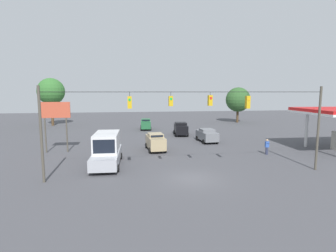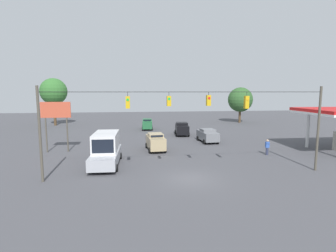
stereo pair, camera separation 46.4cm
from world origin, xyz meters
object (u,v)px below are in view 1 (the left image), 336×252
(traffic_cone_second, at_px, (107,155))
(traffic_cone_fourth, at_px, (111,145))
(sedan_green_withflow_deep, at_px, (146,124))
(traffic_cone_nearest, at_px, (104,162))
(sedan_black_oncoming_deep, at_px, (181,129))
(tree_horizon_left, at_px, (51,92))
(overhead_signal_span, at_px, (191,118))
(box_truck_silver_parked_shoulder, at_px, (107,149))
(sedan_tan_withflow_mid, at_px, (155,142))
(tree_horizon_right, at_px, (238,100))
(traffic_cone_fifth, at_px, (112,140))
(sedan_grey_oncoming_far, at_px, (207,135))
(traffic_cone_third, at_px, (109,149))
(pedestrian, at_px, (267,147))
(roadside_billboard, at_px, (55,116))

(traffic_cone_second, bearing_deg, traffic_cone_fourth, -89.92)
(sedan_green_withflow_deep, height_order, traffic_cone_nearest, sedan_green_withflow_deep)
(sedan_black_oncoming_deep, height_order, tree_horizon_left, tree_horizon_left)
(overhead_signal_span, height_order, box_truck_silver_parked_shoulder, overhead_signal_span)
(sedan_tan_withflow_mid, relative_size, tree_horizon_right, 0.56)
(sedan_green_withflow_deep, bearing_deg, tree_horizon_left, -24.06)
(sedan_green_withflow_deep, height_order, traffic_cone_fifth, sedan_green_withflow_deep)
(sedan_green_withflow_deep, distance_m, traffic_cone_fifth, 12.68)
(sedan_grey_oncoming_far, distance_m, tree_horizon_right, 25.51)
(traffic_cone_second, bearing_deg, sedan_green_withflow_deep, -104.51)
(sedan_green_withflow_deep, bearing_deg, traffic_cone_third, 72.87)
(traffic_cone_fourth, relative_size, traffic_cone_fifth, 1.00)
(sedan_grey_oncoming_far, relative_size, traffic_cone_nearest, 7.69)
(box_truck_silver_parked_shoulder, bearing_deg, tree_horizon_left, -66.61)
(sedan_green_withflow_deep, height_order, sedan_black_oncoming_deep, sedan_black_oncoming_deep)
(sedan_grey_oncoming_far, relative_size, traffic_cone_second, 7.69)
(tree_horizon_right, bearing_deg, traffic_cone_third, 43.87)
(traffic_cone_second, relative_size, pedestrian, 0.33)
(traffic_cone_fourth, height_order, roadside_billboard, roadside_billboard)
(traffic_cone_fourth, xyz_separation_m, traffic_cone_fifth, (0.06, -3.06, 0.00))
(overhead_signal_span, relative_size, box_truck_silver_parked_shoulder, 3.40)
(sedan_black_oncoming_deep, bearing_deg, sedan_grey_oncoming_far, 111.93)
(overhead_signal_span, distance_m, tree_horizon_left, 40.79)
(overhead_signal_span, distance_m, sedan_grey_oncoming_far, 15.40)
(sedan_green_withflow_deep, bearing_deg, sedan_tan_withflow_mid, 90.40)
(traffic_cone_second, height_order, pedestrian, pedestrian)
(traffic_cone_third, xyz_separation_m, pedestrian, (-17.30, 4.00, 0.58))
(traffic_cone_third, bearing_deg, traffic_cone_fifth, -89.94)
(traffic_cone_nearest, distance_m, tree_horizon_left, 34.24)
(pedestrian, bearing_deg, traffic_cone_third, -13.02)
(traffic_cone_second, relative_size, traffic_cone_third, 1.00)
(sedan_grey_oncoming_far, distance_m, traffic_cone_second, 14.59)
(box_truck_silver_parked_shoulder, height_order, traffic_cone_fifth, box_truck_silver_parked_shoulder)
(sedan_grey_oncoming_far, relative_size, traffic_cone_fifth, 7.69)
(sedan_grey_oncoming_far, bearing_deg, traffic_cone_nearest, 36.69)
(traffic_cone_third, height_order, traffic_cone_fourth, same)
(overhead_signal_span, relative_size, sedan_black_oncoming_deep, 5.16)
(box_truck_silver_parked_shoulder, height_order, traffic_cone_second, box_truck_silver_parked_shoulder)
(sedan_green_withflow_deep, xyz_separation_m, sedan_tan_withflow_mid, (-0.12, 17.27, 0.03))
(sedan_grey_oncoming_far, bearing_deg, overhead_signal_span, 68.31)
(traffic_cone_second, height_order, traffic_cone_fifth, same)
(traffic_cone_second, height_order, roadside_billboard, roadside_billboard)
(sedan_black_oncoming_deep, height_order, box_truck_silver_parked_shoulder, box_truck_silver_parked_shoulder)
(traffic_cone_fourth, bearing_deg, pedestrian, 159.32)
(sedan_grey_oncoming_far, relative_size, box_truck_silver_parked_shoulder, 0.64)
(overhead_signal_span, distance_m, traffic_cone_fourth, 15.09)
(sedan_grey_oncoming_far, distance_m, traffic_cone_fourth, 12.91)
(roadside_billboard, xyz_separation_m, tree_horizon_left, (7.31, -24.86, 2.68))
(sedan_tan_withflow_mid, relative_size, tree_horizon_left, 0.46)
(sedan_grey_oncoming_far, relative_size, traffic_cone_fourth, 7.69)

